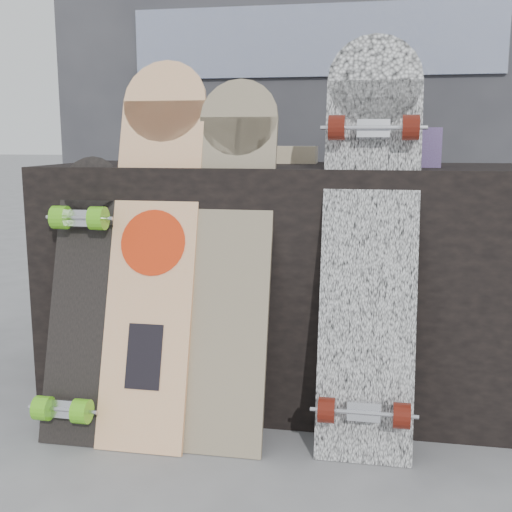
% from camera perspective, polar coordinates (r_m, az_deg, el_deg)
% --- Properties ---
extents(ground, '(60.00, 60.00, 0.00)m').
position_cam_1_polar(ground, '(1.88, 0.73, -17.74)').
color(ground, slate).
rests_on(ground, ground).
extents(vendor_table, '(1.60, 0.60, 0.80)m').
position_cam_1_polar(vendor_table, '(2.21, 2.96, -2.35)').
color(vendor_table, black).
rests_on(vendor_table, ground).
extents(booth, '(2.40, 0.22, 2.20)m').
position_cam_1_polar(booth, '(3.00, 5.30, 14.49)').
color(booth, '#323237').
rests_on(booth, ground).
extents(merch_box_purple, '(0.18, 0.12, 0.10)m').
position_cam_1_polar(merch_box_purple, '(2.29, -8.41, 9.37)').
color(merch_box_purple, '#543165').
rests_on(merch_box_purple, vendor_table).
extents(merch_box_small, '(0.14, 0.14, 0.12)m').
position_cam_1_polar(merch_box_small, '(2.09, 14.08, 9.35)').
color(merch_box_small, '#543165').
rests_on(merch_box_small, vendor_table).
extents(merch_box_flat, '(0.22, 0.10, 0.06)m').
position_cam_1_polar(merch_box_flat, '(2.31, 2.66, 8.98)').
color(merch_box_flat, '#D1B78C').
rests_on(merch_box_flat, vendor_table).
extents(longboard_geisha, '(0.26, 0.38, 1.13)m').
position_cam_1_polar(longboard_geisha, '(1.94, -9.02, 1.64)').
color(longboard_geisha, beige).
rests_on(longboard_geisha, ground).
extents(longboard_celtic, '(0.24, 0.33, 1.07)m').
position_cam_1_polar(longboard_celtic, '(1.88, -2.18, 0.57)').
color(longboard_celtic, beige).
rests_on(longboard_celtic, ground).
extents(longboard_cascadia, '(0.27, 0.34, 1.18)m').
position_cam_1_polar(longboard_cascadia, '(1.82, 10.08, 1.66)').
color(longboard_cascadia, white).
rests_on(longboard_cascadia, ground).
extents(skateboard_dark, '(0.19, 0.33, 0.84)m').
position_cam_1_polar(skateboard_dark, '(1.99, -15.44, -3.36)').
color(skateboard_dark, black).
rests_on(skateboard_dark, ground).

